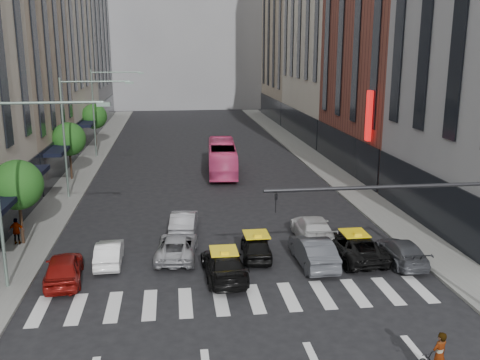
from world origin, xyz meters
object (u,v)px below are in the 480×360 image
object	(u,v)px
taxi_left	(224,264)
streetlamp_far	(102,101)
bus	(222,158)
pedestrian_far	(17,231)
streetlamp_mid	(76,122)
taxi_center	(256,246)
car_white_front	(109,253)
streetlamp_near	(17,168)
car_red	(64,268)

from	to	relation	value
taxi_left	streetlamp_far	bearing A→B (deg)	-76.56
taxi_left	bus	bearing A→B (deg)	-98.21
taxi_left	pedestrian_far	bearing A→B (deg)	-30.06
streetlamp_mid	bus	size ratio (longest dim) A/B	0.87
bus	streetlamp_far	bearing A→B (deg)	-33.26
taxi_left	taxi_center	distance (m)	3.15
car_white_front	pedestrian_far	xyz separation A→B (m)	(-5.58, 3.32, 0.31)
streetlamp_mid	streetlamp_near	bearing A→B (deg)	-90.00
taxi_left	taxi_center	world-z (taller)	taxi_left
streetlamp_mid	taxi_center	xyz separation A→B (m)	(11.47, -13.57, -5.24)
streetlamp_mid	car_white_front	size ratio (longest dim) A/B	2.38
streetlamp_near	bus	world-z (taller)	streetlamp_near
streetlamp_near	taxi_center	size ratio (longest dim) A/B	2.32
car_white_front	pedestrian_far	size ratio (longest dim) A/B	2.41
streetlamp_near	bus	size ratio (longest dim) A/B	0.87
car_white_front	taxi_center	world-z (taller)	taxi_center
car_white_front	streetlamp_far	bearing A→B (deg)	-84.36
streetlamp_near	taxi_left	world-z (taller)	streetlamp_near
taxi_left	pedestrian_far	xyz separation A→B (m)	(-11.47, 5.86, 0.23)
streetlamp_near	bus	distance (m)	26.36
taxi_center	car_white_front	bearing A→B (deg)	3.26
streetlamp_far	taxi_left	xyz separation A→B (m)	(9.45, -31.99, -5.20)
car_red	streetlamp_near	bearing A→B (deg)	11.06
streetlamp_far	pedestrian_far	size ratio (longest dim) A/B	5.72
car_white_front	streetlamp_near	bearing A→B (deg)	34.33
taxi_center	pedestrian_far	xyz separation A→B (m)	(-13.49, 3.43, 0.28)
car_red	taxi_center	xyz separation A→B (m)	(9.88, 1.94, -0.07)
taxi_center	streetlamp_far	bearing A→B (deg)	-64.74
pedestrian_far	taxi_left	bearing A→B (deg)	156.41
pedestrian_far	streetlamp_mid	bearing A→B (deg)	-97.84
streetlamp_far	taxi_center	xyz separation A→B (m)	(11.47, -29.57, -5.24)
streetlamp_near	streetlamp_mid	xyz separation A→B (m)	(0.00, 16.00, 0.00)
bus	car_white_front	bearing A→B (deg)	72.67
streetlamp_far	car_red	distance (m)	31.98
streetlamp_mid	taxi_left	xyz separation A→B (m)	(9.45, -15.99, -5.20)
streetlamp_near	bus	xyz separation A→B (m)	(11.56, 23.27, -4.46)
car_white_front	taxi_center	size ratio (longest dim) A/B	0.98
taxi_left	pedestrian_far	size ratio (longest dim) A/B	3.09
car_red	streetlamp_mid	bearing A→B (deg)	-90.08
car_white_front	taxi_left	bearing A→B (deg)	155.52
streetlamp_mid	bus	bearing A→B (deg)	32.16
streetlamp_near	bus	bearing A→B (deg)	63.58
streetlamp_mid	streetlamp_far	bearing A→B (deg)	90.00
streetlamp_near	car_red	world-z (taller)	streetlamp_near
bus	streetlamp_near	bearing A→B (deg)	67.38
car_red	taxi_center	bearing A→B (deg)	-174.79
car_red	taxi_center	size ratio (longest dim) A/B	1.11
streetlamp_far	pedestrian_far	world-z (taller)	streetlamp_far
streetlamp_near	car_white_front	size ratio (longest dim) A/B	2.38
streetlamp_far	taxi_center	world-z (taller)	streetlamp_far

